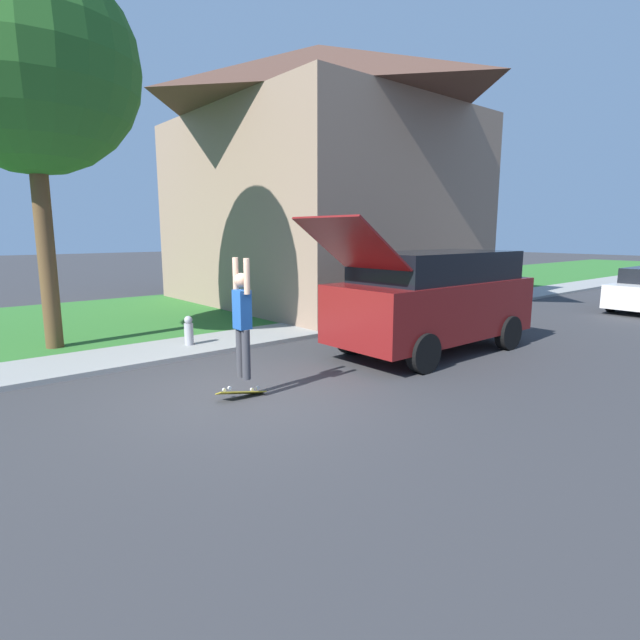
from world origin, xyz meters
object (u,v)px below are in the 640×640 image
object	(u,v)px
lawn_tree_near	(29,65)
skateboarder	(242,317)
suv_parked	(433,298)
fire_hydrant	(189,331)
skateboard	(241,392)

from	to	relation	value
lawn_tree_near	skateboarder	distance (m)	7.30
suv_parked	skateboarder	size ratio (longest dim) A/B	2.96
lawn_tree_near	fire_hydrant	size ratio (longest dim) A/B	12.25
lawn_tree_near	skateboarder	bearing A→B (deg)	15.39
suv_parked	skateboarder	distance (m)	4.82
skateboard	fire_hydrant	world-z (taller)	fire_hydrant
suv_parked	skateboard	xyz separation A→B (m)	(0.02, -4.84, -1.09)
skateboard	fire_hydrant	bearing A→B (deg)	166.71
lawn_tree_near	skateboard	xyz separation A→B (m)	(5.41, 1.48, -5.80)
skateboarder	suv_parked	bearing A→B (deg)	90.92
lawn_tree_near	suv_parked	xyz separation A→B (m)	(5.39, 6.32, -4.71)
lawn_tree_near	skateboarder	world-z (taller)	lawn_tree_near
fire_hydrant	skateboarder	bearing A→B (deg)	-12.78
skateboard	fire_hydrant	distance (m)	3.77
skateboarder	fire_hydrant	xyz separation A→B (m)	(-3.71, 0.84, -0.88)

